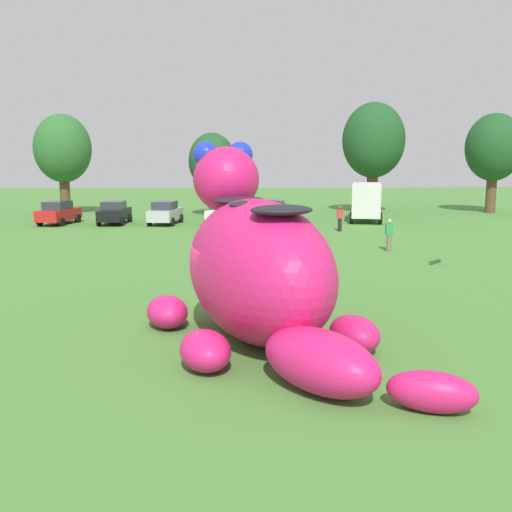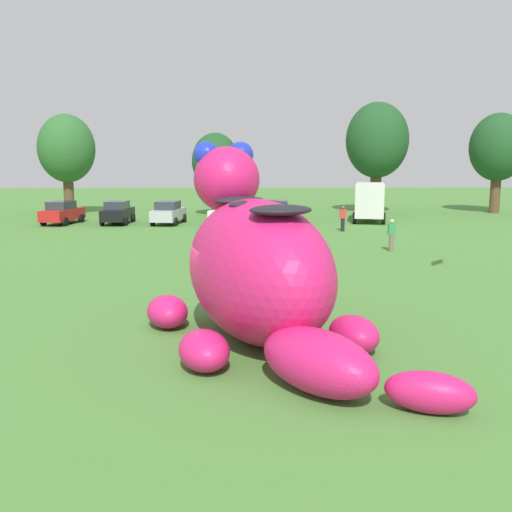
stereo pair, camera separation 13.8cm
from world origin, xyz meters
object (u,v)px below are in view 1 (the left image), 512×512
object	(u,v)px
car_black	(114,212)
car_silver	(165,213)
spectator_by_cars	(389,235)
car_orange	(275,212)
spectator_near_inflatable	(283,217)
car_white	(221,212)
giant_inflatable_creature	(258,268)
car_red	(59,213)
box_truck	(366,200)
spectator_mid_field	(340,219)

from	to	relation	value
car_black	car_silver	size ratio (longest dim) A/B	0.97
spectator_by_cars	car_black	bearing A→B (deg)	141.60
car_orange	spectator_near_inflatable	size ratio (longest dim) A/B	2.48
car_white	spectator_by_cars	bearing A→B (deg)	-55.73
giant_inflatable_creature	car_red	world-z (taller)	giant_inflatable_creature
car_red	spectator_near_inflatable	xyz separation A→B (m)	(16.44, -3.49, -0.01)
box_truck	car_silver	bearing A→B (deg)	-173.51
car_white	spectator_by_cars	world-z (taller)	car_white
car_white	car_orange	bearing A→B (deg)	5.29
car_red	car_silver	distance (m)	7.92
box_truck	spectator_by_cars	xyz separation A→B (m)	(-2.17, -15.02, -0.75)
car_red	spectator_near_inflatable	size ratio (longest dim) A/B	2.55
box_truck	spectator_by_cars	distance (m)	15.19
box_truck	spectator_near_inflatable	world-z (taller)	box_truck
car_silver	spectator_mid_field	xyz separation A→B (m)	(12.22, -4.69, -0.01)
car_red	spectator_mid_field	xyz separation A→B (m)	(20.14, -4.96, -0.01)
box_truck	car_black	bearing A→B (deg)	-175.66
box_truck	spectator_near_inflatable	size ratio (longest dim) A/B	3.92
giant_inflatable_creature	spectator_near_inflatable	size ratio (longest dim) A/B	5.66
car_orange	box_truck	xyz separation A→B (m)	(7.27, 1.24, 0.74)
spectator_by_cars	car_silver	bearing A→B (deg)	135.06
car_red	car_orange	bearing A→B (deg)	0.87
car_silver	spectator_mid_field	world-z (taller)	car_silver
car_silver	spectator_mid_field	size ratio (longest dim) A/B	2.53
giant_inflatable_creature	car_orange	xyz separation A→B (m)	(2.49, 28.67, -1.12)
car_silver	spectator_mid_field	distance (m)	13.09
car_red	car_white	distance (m)	12.07
car_red	spectator_by_cars	world-z (taller)	car_red
car_black	spectator_by_cars	size ratio (longest dim) A/B	2.44
car_orange	box_truck	distance (m)	7.41
car_black	car_orange	world-z (taller)	same
car_white	car_orange	size ratio (longest dim) A/B	1.02
giant_inflatable_creature	car_red	bearing A→B (deg)	115.60
car_black	spectator_near_inflatable	world-z (taller)	car_black
giant_inflatable_creature	car_white	bearing A→B (deg)	93.14
car_black	car_white	xyz separation A→B (m)	(7.97, -0.15, 0.00)
spectator_near_inflatable	car_black	bearing A→B (deg)	164.10
car_orange	spectator_mid_field	world-z (taller)	car_orange
car_white	spectator_by_cars	distance (m)	16.22
box_truck	car_white	bearing A→B (deg)	-171.87
car_black	spectator_mid_field	size ratio (longest dim) A/B	2.44
spectator_near_inflatable	spectator_by_cars	distance (m)	11.11
box_truck	spectator_mid_field	world-z (taller)	box_truck
giant_inflatable_creature	car_red	size ratio (longest dim) A/B	2.22
spectator_near_inflatable	car_silver	bearing A→B (deg)	159.32
spectator_by_cars	box_truck	bearing A→B (deg)	81.76
car_silver	spectator_by_cars	world-z (taller)	car_silver
car_red	car_orange	size ratio (longest dim) A/B	1.03
car_orange	spectator_by_cars	size ratio (longest dim) A/B	2.48
giant_inflatable_creature	spectator_near_inflatable	xyz separation A→B (m)	(2.82, 24.93, -1.13)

